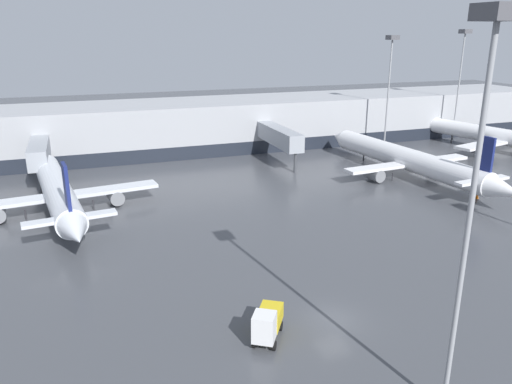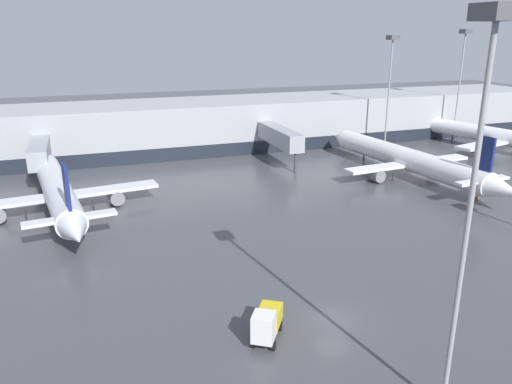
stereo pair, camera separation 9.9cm
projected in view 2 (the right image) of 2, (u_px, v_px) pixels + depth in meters
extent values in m
plane|color=#424449|center=(333.00, 320.00, 38.78)|extent=(320.00, 320.00, 0.00)
cube|color=#9EA0A5|center=(176.00, 127.00, 92.94)|extent=(160.00, 16.00, 9.00)
cube|color=#1E232D|center=(186.00, 153.00, 86.74)|extent=(156.80, 0.10, 2.40)
cube|color=#9399A0|center=(280.00, 136.00, 83.97)|extent=(2.60, 14.51, 2.80)
cylinder|color=#3F4247|center=(295.00, 163.00, 78.93)|extent=(0.44, 0.44, 3.20)
cube|color=#9399A0|center=(40.00, 152.00, 72.65)|extent=(2.60, 12.77, 2.80)
cylinder|color=#3F4247|center=(40.00, 183.00, 68.39)|extent=(0.44, 0.44, 3.20)
cylinder|color=white|center=(501.00, 137.00, 91.94)|extent=(10.28, 31.25, 2.99)
cone|color=white|center=(424.00, 123.00, 105.74)|extent=(3.53, 3.86, 2.84)
cube|color=white|center=(505.00, 141.00, 91.50)|extent=(25.28, 9.01, 0.44)
cylinder|color=slate|center=(481.00, 150.00, 88.07)|extent=(2.42, 3.78, 1.64)
cylinder|color=#2D2D33|center=(452.00, 139.00, 100.72)|extent=(0.20, 0.20, 1.59)
cylinder|color=#2D2D33|center=(495.00, 152.00, 89.23)|extent=(0.20, 0.20, 1.59)
cylinder|color=silver|center=(57.00, 190.00, 61.35)|extent=(6.56, 26.45, 3.30)
cone|color=silver|center=(46.00, 163.00, 74.02)|extent=(3.57, 4.00, 3.14)
cone|color=silver|center=(76.00, 233.00, 48.12)|extent=(3.57, 5.29, 2.97)
cube|color=silver|center=(58.00, 196.00, 60.99)|extent=(24.53, 5.63, 0.44)
cube|color=silver|center=(70.00, 218.00, 51.01)|extent=(9.38, 2.61, 0.35)
cube|color=navy|center=(67.00, 188.00, 50.02)|extent=(0.65, 2.37, 5.12)
cylinder|color=slate|center=(116.00, 196.00, 64.25)|extent=(2.16, 3.07, 1.82)
cylinder|color=#2D2D33|center=(52.00, 188.00, 69.24)|extent=(0.20, 0.20, 1.33)
cylinder|color=#2D2D33|center=(26.00, 215.00, 59.21)|extent=(0.20, 0.20, 1.33)
cylinder|color=#2D2D33|center=(93.00, 205.00, 62.58)|extent=(0.20, 0.20, 1.33)
cylinder|color=white|center=(405.00, 158.00, 76.88)|extent=(6.17, 31.81, 3.34)
cone|color=white|center=(340.00, 137.00, 92.11)|extent=(3.49, 3.94, 3.17)
cone|color=white|center=(507.00, 191.00, 61.07)|extent=(3.44, 5.26, 3.01)
cube|color=white|center=(408.00, 164.00, 76.40)|extent=(22.31, 4.43, 0.44)
cube|color=white|center=(482.00, 181.00, 64.22)|extent=(8.52, 2.12, 0.35)
cube|color=navy|center=(486.00, 156.00, 63.24)|extent=(0.56, 2.23, 5.06)
cylinder|color=slate|center=(375.00, 175.00, 74.21)|extent=(2.07, 2.85, 1.84)
cylinder|color=slate|center=(438.00, 166.00, 79.21)|extent=(2.07, 2.85, 1.84)
cylinder|color=#2D2D33|center=(364.00, 157.00, 86.40)|extent=(0.20, 0.20, 1.26)
cylinder|color=#2D2D33|center=(393.00, 177.00, 74.74)|extent=(0.20, 0.20, 1.26)
cylinder|color=#2D2D33|center=(429.00, 172.00, 77.59)|extent=(0.20, 0.20, 1.26)
cube|color=gold|center=(269.00, 317.00, 36.78)|extent=(2.72, 2.99, 1.24)
cube|color=silver|center=(264.00, 327.00, 34.78)|extent=(2.12, 2.12, 2.00)
cylinder|color=black|center=(273.00, 346.00, 34.99)|extent=(0.59, 0.72, 0.70)
cylinder|color=black|center=(253.00, 343.00, 35.30)|extent=(0.59, 0.72, 0.70)
cylinder|color=black|center=(280.00, 326.00, 37.34)|extent=(0.59, 0.72, 0.70)
cylinder|color=black|center=(261.00, 323.00, 37.65)|extent=(0.59, 0.72, 0.70)
cone|color=orange|center=(477.00, 196.00, 66.93)|extent=(0.46, 0.46, 0.79)
cylinder|color=gray|center=(465.00, 240.00, 26.27)|extent=(0.30, 0.30, 21.81)
cube|color=#4C4C51|center=(497.00, 12.00, 22.81)|extent=(1.80, 1.80, 0.80)
cylinder|color=gray|center=(459.00, 89.00, 98.53)|extent=(0.30, 0.30, 21.05)
cube|color=#4C4C51|center=(466.00, 31.00, 95.18)|extent=(1.80, 1.80, 0.80)
cylinder|color=gray|center=(388.00, 97.00, 91.26)|extent=(0.30, 0.30, 20.02)
cube|color=#4C4C51|center=(393.00, 37.00, 88.07)|extent=(1.80, 1.80, 0.80)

